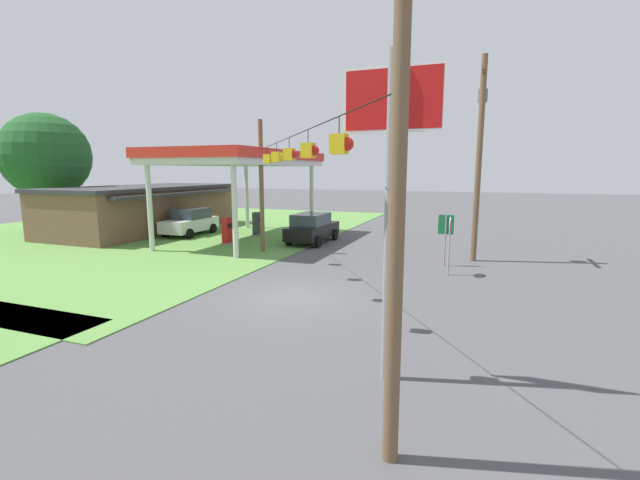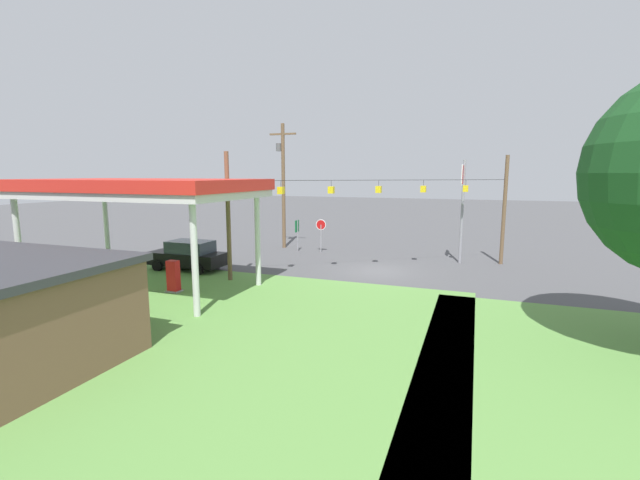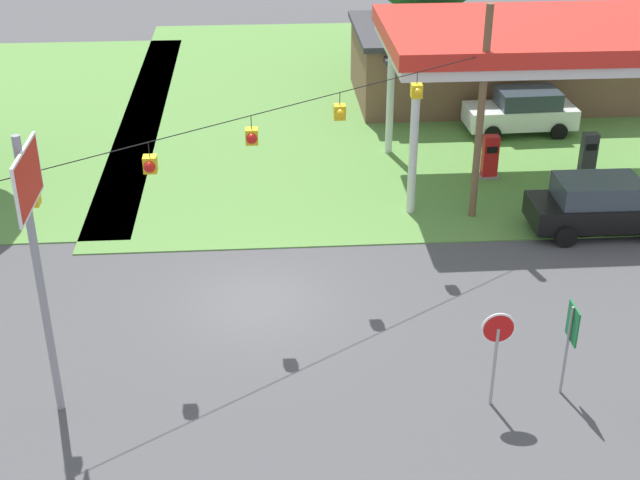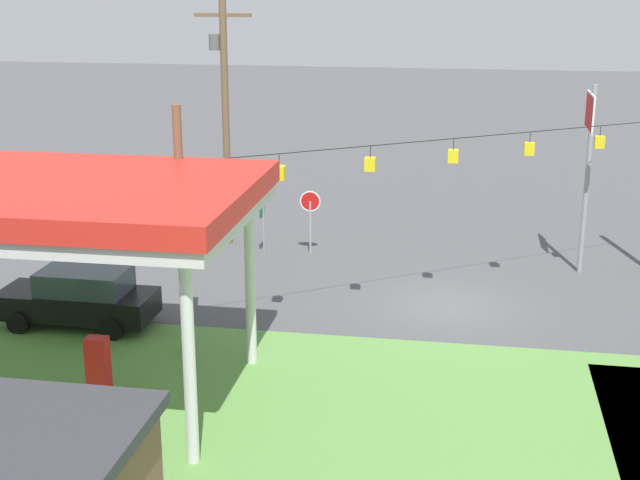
{
  "view_description": "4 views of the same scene",
  "coord_description": "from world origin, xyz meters",
  "px_view_note": "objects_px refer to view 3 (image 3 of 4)",
  "views": [
    {
      "loc": [
        -13.22,
        -6.13,
        4.45
      ],
      "look_at": [
        3.32,
        0.17,
        1.55
      ],
      "focal_mm": 24.0,
      "sensor_mm": 36.0,
      "label": 1
    },
    {
      "loc": [
        -5.5,
        25.07,
        5.88
      ],
      "look_at": [
        2.51,
        3.24,
        2.28
      ],
      "focal_mm": 24.0,
      "sensor_mm": 36.0,
      "label": 2
    },
    {
      "loc": [
        0.24,
        -21.35,
        13.13
      ],
      "look_at": [
        1.83,
        1.22,
        1.28
      ],
      "focal_mm": 50.0,
      "sensor_mm": 36.0,
      "label": 3
    },
    {
      "loc": [
        -0.52,
        27.53,
        10.27
      ],
      "look_at": [
        4.03,
        0.95,
        2.32
      ],
      "focal_mm": 50.0,
      "sensor_mm": 36.0,
      "label": 4
    }
  ],
  "objects_px": {
    "gas_station_canopy": "(554,39)",
    "car_at_pumps_rear": "(522,111)",
    "fuel_pump_near": "(490,158)",
    "car_at_pumps_front": "(602,205)",
    "stop_sign_overhead": "(33,223)",
    "route_sign": "(571,332)",
    "stop_sign_roadside": "(497,339)",
    "gas_station_store": "(511,62)",
    "fuel_pump_far": "(588,156)"
  },
  "relations": [
    {
      "from": "fuel_pump_near",
      "to": "stop_sign_overhead",
      "type": "relative_size",
      "value": 0.24
    },
    {
      "from": "car_at_pumps_front",
      "to": "route_sign",
      "type": "height_order",
      "value": "route_sign"
    },
    {
      "from": "car_at_pumps_front",
      "to": "stop_sign_roadside",
      "type": "height_order",
      "value": "stop_sign_roadside"
    },
    {
      "from": "stop_sign_roadside",
      "to": "fuel_pump_far",
      "type": "bearing_deg",
      "value": -117.33
    },
    {
      "from": "fuel_pump_near",
      "to": "car_at_pumps_front",
      "type": "height_order",
      "value": "car_at_pumps_front"
    },
    {
      "from": "gas_station_canopy",
      "to": "stop_sign_roadside",
      "type": "distance_m",
      "value": 14.3
    },
    {
      "from": "stop_sign_overhead",
      "to": "route_sign",
      "type": "height_order",
      "value": "stop_sign_overhead"
    },
    {
      "from": "car_at_pumps_rear",
      "to": "gas_station_canopy",
      "type": "bearing_deg",
      "value": 80.56
    },
    {
      "from": "car_at_pumps_front",
      "to": "car_at_pumps_rear",
      "type": "relative_size",
      "value": 1.06
    },
    {
      "from": "gas_station_canopy",
      "to": "car_at_pumps_rear",
      "type": "relative_size",
      "value": 2.6
    },
    {
      "from": "fuel_pump_near",
      "to": "route_sign",
      "type": "relative_size",
      "value": 0.68
    },
    {
      "from": "fuel_pump_near",
      "to": "stop_sign_roadside",
      "type": "bearing_deg",
      "value": -103.31
    },
    {
      "from": "gas_station_canopy",
      "to": "stop_sign_overhead",
      "type": "bearing_deg",
      "value": -140.05
    },
    {
      "from": "gas_station_canopy",
      "to": "car_at_pumps_rear",
      "type": "distance_m",
      "value": 6.18
    },
    {
      "from": "gas_station_store",
      "to": "stop_sign_roadside",
      "type": "relative_size",
      "value": 5.65
    },
    {
      "from": "gas_station_store",
      "to": "car_at_pumps_rear",
      "type": "relative_size",
      "value": 3.15
    },
    {
      "from": "gas_station_canopy",
      "to": "fuel_pump_near",
      "type": "distance_m",
      "value": 4.71
    },
    {
      "from": "gas_station_canopy",
      "to": "route_sign",
      "type": "bearing_deg",
      "value": -103.68
    },
    {
      "from": "gas_station_canopy",
      "to": "gas_station_store",
      "type": "distance_m",
      "value": 9.74
    },
    {
      "from": "fuel_pump_far",
      "to": "car_at_pumps_front",
      "type": "bearing_deg",
      "value": -104.04
    },
    {
      "from": "car_at_pumps_front",
      "to": "car_at_pumps_rear",
      "type": "bearing_deg",
      "value": 91.15
    },
    {
      "from": "gas_station_store",
      "to": "route_sign",
      "type": "height_order",
      "value": "gas_station_store"
    },
    {
      "from": "gas_station_store",
      "to": "stop_sign_overhead",
      "type": "xyz_separation_m",
      "value": [
        -16.13,
        -21.5,
        3.16
      ]
    },
    {
      "from": "fuel_pump_near",
      "to": "car_at_pumps_rear",
      "type": "height_order",
      "value": "car_at_pumps_rear"
    },
    {
      "from": "fuel_pump_far",
      "to": "stop_sign_roadside",
      "type": "xyz_separation_m",
      "value": [
        -6.73,
        -13.02,
        1.04
      ]
    },
    {
      "from": "gas_station_canopy",
      "to": "fuel_pump_near",
      "type": "xyz_separation_m",
      "value": [
        -1.82,
        -0.0,
        -4.34
      ]
    },
    {
      "from": "stop_sign_overhead",
      "to": "gas_station_canopy",
      "type": "bearing_deg",
      "value": 39.95
    },
    {
      "from": "car_at_pumps_front",
      "to": "car_at_pumps_rear",
      "type": "xyz_separation_m",
      "value": [
        -0.11,
        9.01,
        -0.0
      ]
    },
    {
      "from": "fuel_pump_near",
      "to": "car_at_pumps_front",
      "type": "xyz_separation_m",
      "value": [
        2.52,
        -4.5,
        0.16
      ]
    },
    {
      "from": "gas_station_store",
      "to": "route_sign",
      "type": "xyz_separation_m",
      "value": [
        -4.33,
        -21.74,
        0.05
      ]
    },
    {
      "from": "gas_station_store",
      "to": "fuel_pump_near",
      "type": "relative_size",
      "value": 8.64
    },
    {
      "from": "car_at_pumps_front",
      "to": "car_at_pumps_rear",
      "type": "distance_m",
      "value": 9.01
    },
    {
      "from": "fuel_pump_far",
      "to": "route_sign",
      "type": "bearing_deg",
      "value": -111.15
    },
    {
      "from": "fuel_pump_near",
      "to": "fuel_pump_far",
      "type": "bearing_deg",
      "value": 0.0
    },
    {
      "from": "gas_station_store",
      "to": "fuel_pump_near",
      "type": "bearing_deg",
      "value": -108.72
    },
    {
      "from": "stop_sign_roadside",
      "to": "stop_sign_overhead",
      "type": "relative_size",
      "value": 0.37
    },
    {
      "from": "fuel_pump_far",
      "to": "stop_sign_roadside",
      "type": "height_order",
      "value": "stop_sign_roadside"
    },
    {
      "from": "stop_sign_roadside",
      "to": "gas_station_canopy",
      "type": "bearing_deg",
      "value": -110.64
    },
    {
      "from": "fuel_pump_near",
      "to": "fuel_pump_far",
      "type": "distance_m",
      "value": 3.65
    },
    {
      "from": "gas_station_canopy",
      "to": "stop_sign_overhead",
      "type": "height_order",
      "value": "stop_sign_overhead"
    },
    {
      "from": "car_at_pumps_front",
      "to": "route_sign",
      "type": "distance_m",
      "value": 9.08
    },
    {
      "from": "stop_sign_roadside",
      "to": "gas_station_store",
      "type": "bearing_deg",
      "value": -105.56
    },
    {
      "from": "fuel_pump_far",
      "to": "car_at_pumps_front",
      "type": "distance_m",
      "value": 4.64
    },
    {
      "from": "stop_sign_roadside",
      "to": "route_sign",
      "type": "relative_size",
      "value": 1.04
    },
    {
      "from": "stop_sign_overhead",
      "to": "car_at_pumps_rear",
      "type": "bearing_deg",
      "value": 47.64
    },
    {
      "from": "gas_station_store",
      "to": "stop_sign_roadside",
      "type": "xyz_separation_m",
      "value": [
        -6.14,
        -22.04,
        0.15
      ]
    },
    {
      "from": "car_at_pumps_front",
      "to": "gas_station_canopy",
      "type": "bearing_deg",
      "value": 99.27
    },
    {
      "from": "fuel_pump_near",
      "to": "car_at_pumps_front",
      "type": "relative_size",
      "value": 0.34
    },
    {
      "from": "car_at_pumps_front",
      "to": "route_sign",
      "type": "xyz_separation_m",
      "value": [
        -3.79,
        -8.22,
        0.77
      ]
    },
    {
      "from": "stop_sign_roadside",
      "to": "stop_sign_overhead",
      "type": "xyz_separation_m",
      "value": [
        -9.99,
        0.55,
        3.01
      ]
    }
  ]
}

